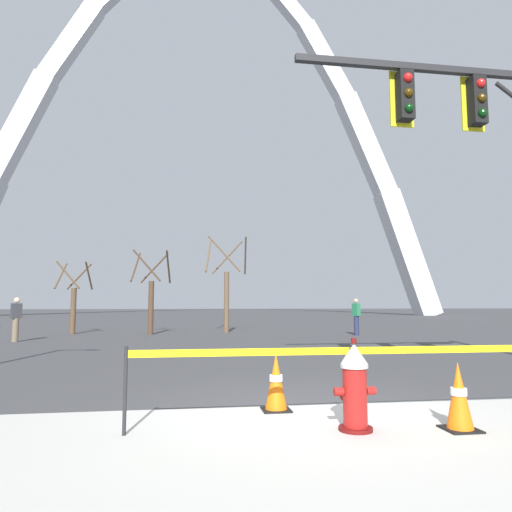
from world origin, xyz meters
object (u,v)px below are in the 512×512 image
traffic_cone_by_hydrant (276,383)px  pedestrian_standing_center (356,316)px  fire_hydrant (354,387)px  traffic_cone_mid_sidewalk (459,397)px  monument_arch (202,142)px  pedestrian_walking_left (16,319)px

traffic_cone_by_hydrant → pedestrian_standing_center: pedestrian_standing_center is taller
fire_hydrant → pedestrian_standing_center: (5.54, 14.60, 0.35)m
traffic_cone_by_hydrant → traffic_cone_mid_sidewalk: size_ratio=1.00×
monument_arch → traffic_cone_mid_sidewalk: bearing=-88.3°
traffic_cone_by_hydrant → pedestrian_walking_left: size_ratio=0.46×
fire_hydrant → pedestrian_standing_center: pedestrian_standing_center is taller
monument_arch → pedestrian_standing_center: size_ratio=35.46×
fire_hydrant → traffic_cone_by_hydrant: fire_hydrant is taller
fire_hydrant → pedestrian_walking_left: size_ratio=0.62×
traffic_cone_by_hydrant → traffic_cone_mid_sidewalk: bearing=-34.0°
pedestrian_walking_left → monument_arch: bearing=77.3°
monument_arch → pedestrian_walking_left: 39.65m
pedestrian_walking_left → fire_hydrant: bearing=-58.9°
traffic_cone_mid_sidewalk → pedestrian_standing_center: bearing=73.3°
traffic_cone_by_hydrant → monument_arch: (0.41, 45.94, 19.49)m
monument_arch → traffic_cone_by_hydrant: bearing=-90.5°
traffic_cone_by_hydrant → pedestrian_walking_left: bearing=121.0°
monument_arch → pedestrian_walking_left: size_ratio=35.46×
pedestrian_walking_left → pedestrian_standing_center: bearing=6.6°
traffic_cone_mid_sidewalk → monument_arch: monument_arch is taller
traffic_cone_by_hydrant → pedestrian_standing_center: size_ratio=0.46×
traffic_cone_mid_sidewalk → pedestrian_standing_center: size_ratio=0.46×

